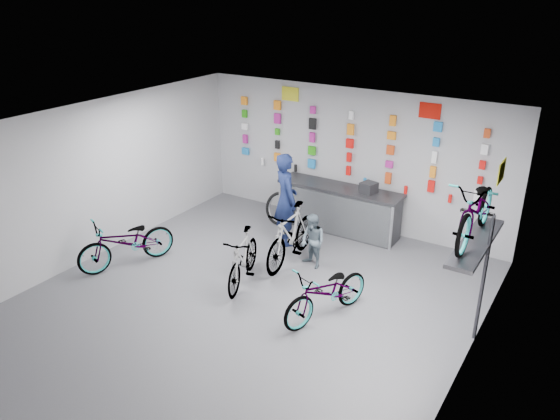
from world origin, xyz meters
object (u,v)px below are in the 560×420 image
Objects in this scene: bike_center at (243,258)px; clerk at (286,199)px; customer at (313,241)px; bike_right at (327,292)px; bike_service at (291,235)px; counter at (339,209)px; bike_left at (127,242)px.

bike_center is 0.85× the size of clerk.
customer reaches higher than bike_center.
bike_right is 1.95m from bike_service.
bike_center is 1.40m from customer.
counter reaches higher than bike_left.
bike_service is 0.94m from clerk.
bike_service reaches higher than bike_right.
counter is at bearing 121.34° from customer.
bike_right is 0.91× the size of clerk.
clerk is at bearing 153.91° from bike_right.
counter is 1.36m from clerk.
bike_service reaches higher than bike_center.
counter is 4.42m from bike_left.
clerk is (-1.98, 1.98, 0.50)m from bike_right.
bike_left is at bearing -127.39° from customer.
customer is at bearing 54.58° from bike_left.
counter reaches higher than bike_center.
bike_service reaches higher than counter.
customer is at bearing 3.85° from bike_service.
bike_left is 1.07× the size of bike_right.
customer is (0.74, 1.19, 0.03)m from bike_center.
bike_center is at bearing -108.43° from bike_service.
counter is 1.42× the size of clerk.
clerk reaches higher than bike_left.
bike_center is (2.22, 0.64, 0.00)m from bike_left.
bike_left is at bearing -154.50° from bike_right.
clerk is at bearing -121.18° from counter.
bike_service is at bearing 57.98° from bike_left.
bike_left is 1.78× the size of customer.
counter is at bearing 132.16° from bike_right.
bike_left is at bearing 177.88° from bike_center.
bike_service is at bearing -94.24° from counter.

